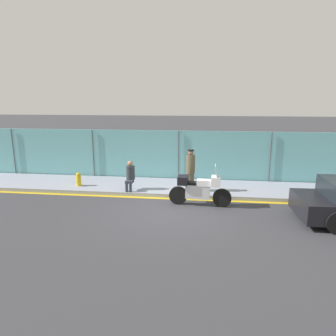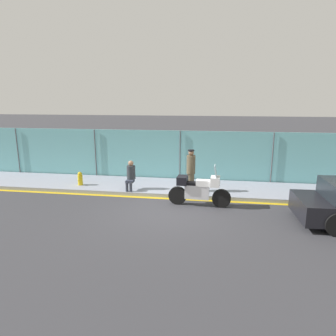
{
  "view_description": "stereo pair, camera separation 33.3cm",
  "coord_description": "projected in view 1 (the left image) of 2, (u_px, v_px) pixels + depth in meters",
  "views": [
    {
      "loc": [
        1.19,
        -9.79,
        3.81
      ],
      "look_at": [
        -0.2,
        1.4,
        1.19
      ],
      "focal_mm": 32.0,
      "sensor_mm": 36.0,
      "label": 1
    },
    {
      "loc": [
        1.52,
        -9.75,
        3.81
      ],
      "look_at": [
        -0.2,
        1.4,
        1.19
      ],
      "focal_mm": 32.0,
      "sensor_mm": 36.0,
      "label": 2
    }
  ],
  "objects": [
    {
      "name": "sidewalk",
      "position": [
        176.0,
        187.0,
        12.91
      ],
      "size": [
        30.45,
        2.42,
        0.15
      ],
      "color": "#8E93A3",
      "rests_on": "ground_plane"
    },
    {
      "name": "curb_paint_stripe",
      "position": [
        173.0,
        199.0,
        11.67
      ],
      "size": [
        30.45,
        0.18,
        0.01
      ],
      "color": "gold",
      "rests_on": "ground_plane"
    },
    {
      "name": "motorcycle",
      "position": [
        199.0,
        189.0,
        10.82
      ],
      "size": [
        2.27,
        0.58,
        1.54
      ],
      "rotation": [
        0.0,
        0.0,
        -0.06
      ],
      "color": "black",
      "rests_on": "ground_plane"
    },
    {
      "name": "storefront_fence",
      "position": [
        179.0,
        156.0,
        13.92
      ],
      "size": [
        28.93,
        0.17,
        2.39
      ],
      "color": "#6BB2B7",
      "rests_on": "ground_plane"
    },
    {
      "name": "officer_standing",
      "position": [
        191.0,
        170.0,
        11.99
      ],
      "size": [
        0.35,
        0.35,
        1.7
      ],
      "color": "brown",
      "rests_on": "sidewalk"
    },
    {
      "name": "fire_hydrant",
      "position": [
        79.0,
        179.0,
        12.84
      ],
      "size": [
        0.21,
        0.26,
        0.58
      ],
      "color": "gold",
      "rests_on": "sidewalk"
    },
    {
      "name": "ground_plane",
      "position": [
        169.0,
        210.0,
        10.47
      ],
      "size": [
        120.0,
        120.0,
        0.0
      ],
      "primitive_type": "plane",
      "color": "#38383D"
    },
    {
      "name": "person_seated_on_curb",
      "position": [
        130.0,
        174.0,
        12.2
      ],
      "size": [
        0.35,
        0.62,
        1.2
      ],
      "color": "#2D3342",
      "rests_on": "sidewalk"
    }
  ]
}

